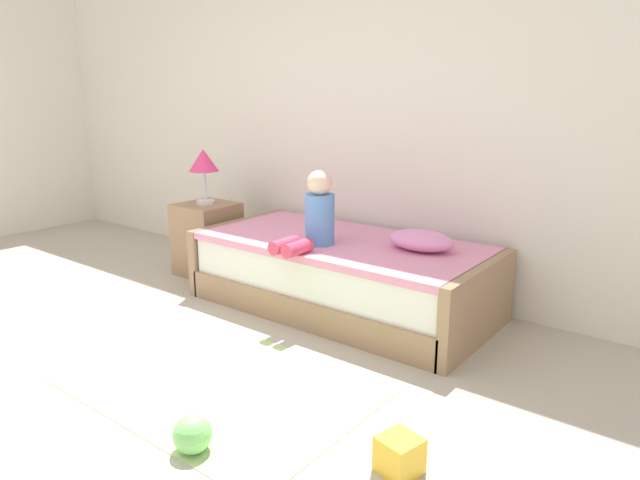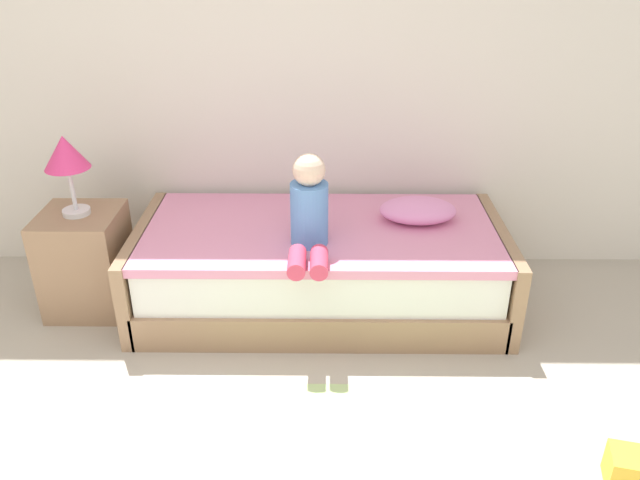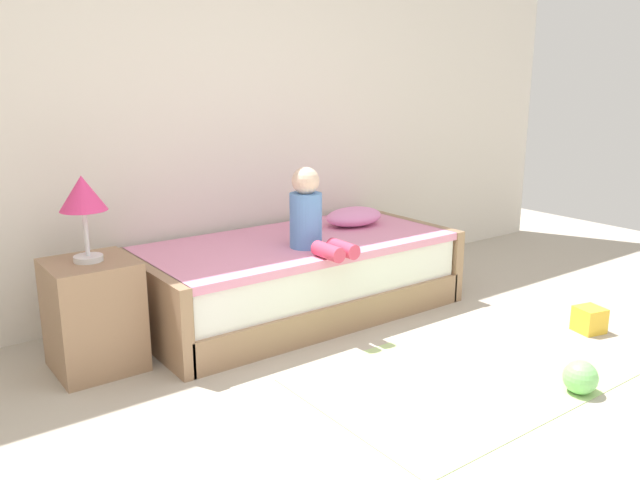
{
  "view_description": "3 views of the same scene",
  "coord_description": "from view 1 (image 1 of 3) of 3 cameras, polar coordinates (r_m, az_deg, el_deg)",
  "views": [
    {
      "loc": [
        2.72,
        -1.15,
        1.51
      ],
      "look_at": [
        0.49,
        1.75,
        0.55
      ],
      "focal_mm": 32.2,
      "sensor_mm": 36.0,
      "label": 1
    },
    {
      "loc": [
        0.52,
        -1.2,
        2.07
      ],
      "look_at": [
        0.49,
        1.75,
        0.55
      ],
      "focal_mm": 35.36,
      "sensor_mm": 36.0,
      "label": 2
    },
    {
      "loc": [
        -1.81,
        -1.36,
        1.54
      ],
      "look_at": [
        0.49,
        1.75,
        0.55
      ],
      "focal_mm": 36.19,
      "sensor_mm": 36.0,
      "label": 3
    }
  ],
  "objects": [
    {
      "name": "area_rug",
      "position": [
        3.18,
        -9.96,
        -13.84
      ],
      "size": [
        1.6,
        1.1,
        0.01
      ],
      "primitive_type": "cube",
      "color": "#B2D189",
      "rests_on": "ground"
    },
    {
      "name": "pillow",
      "position": [
        3.78,
        10.0,
        -0.03
      ],
      "size": [
        0.44,
        0.3,
        0.13
      ],
      "primitive_type": "ellipsoid",
      "color": "#EA8CC6",
      "rests_on": "bed"
    },
    {
      "name": "nightstand",
      "position": [
        4.9,
        -11.11,
        0.11
      ],
      "size": [
        0.44,
        0.44,
        0.6
      ],
      "primitive_type": "cube",
      "color": "#997556",
      "rests_on": "ground"
    },
    {
      "name": "table_lamp",
      "position": [
        4.78,
        -11.49,
        7.51
      ],
      "size": [
        0.24,
        0.24,
        0.45
      ],
      "color": "silver",
      "rests_on": "nightstand"
    },
    {
      "name": "toy_ball",
      "position": [
        2.65,
        -12.56,
        -18.31
      ],
      "size": [
        0.17,
        0.17,
        0.17
      ],
      "primitive_type": "sphere",
      "color": "#7FD872",
      "rests_on": "ground"
    },
    {
      "name": "child_figure",
      "position": [
        3.8,
        -0.48,
        2.46
      ],
      "size": [
        0.2,
        0.51,
        0.5
      ],
      "color": "#598CD1",
      "rests_on": "bed"
    },
    {
      "name": "ground_plane",
      "position": [
        3.32,
        -26.84,
        -14.1
      ],
      "size": [
        9.2,
        9.2,
        0.0
      ],
      "primitive_type": "plane",
      "color": "#B2A899"
    },
    {
      "name": "bed",
      "position": [
        4.07,
        2.16,
        -3.43
      ],
      "size": [
        2.11,
        1.0,
        0.5
      ],
      "color": "#997556",
      "rests_on": "ground"
    },
    {
      "name": "toy_block",
      "position": [
        2.5,
        7.9,
        -20.41
      ],
      "size": [
        0.19,
        0.19,
        0.16
      ],
      "primitive_type": "cube",
      "rotation": [
        0.0,
        0.0,
        1.34
      ],
      "color": "yellow",
      "rests_on": "ground"
    },
    {
      "name": "wall_rear",
      "position": [
        4.63,
        1.7,
        13.95
      ],
      "size": [
        7.2,
        0.1,
        2.9
      ],
      "primitive_type": "cube",
      "color": "silver",
      "rests_on": "ground"
    }
  ]
}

